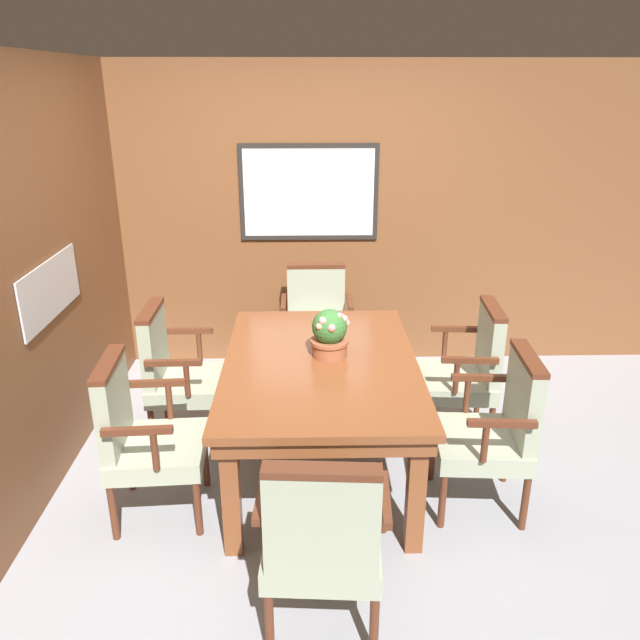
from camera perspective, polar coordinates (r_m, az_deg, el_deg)
ground_plane at (r=3.94m, az=-0.16°, el=-14.47°), size 14.00×14.00×0.00m
wall_back at (r=5.15m, az=-0.57°, el=9.18°), size 7.20×0.08×2.45m
wall_left at (r=3.72m, az=-25.69°, el=2.23°), size 0.08×7.20×2.45m
dining_table at (r=3.74m, az=0.05°, el=-5.04°), size 1.14×1.69×0.74m
chair_head_far at (r=4.94m, az=-0.32°, el=-0.13°), size 0.55×0.51×0.94m
chair_left_far at (r=4.24m, az=-12.98°, el=-4.49°), size 0.51×0.56×0.94m
chair_left_near at (r=3.56m, az=-15.96°, el=-9.99°), size 0.53×0.57×0.94m
chair_right_far at (r=4.27m, az=13.29°, el=-4.28°), size 0.54×0.57×0.94m
chair_right_near at (r=3.63m, az=15.74°, el=-9.40°), size 0.53×0.57×0.94m
chair_head_near at (r=2.77m, az=0.27°, el=-19.26°), size 0.57×0.54×0.94m
potted_plant at (r=3.71m, az=0.90°, el=-1.24°), size 0.24×0.23×0.29m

